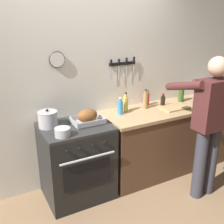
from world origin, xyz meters
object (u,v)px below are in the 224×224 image
(saucepan, at_px, (63,132))
(bottle_soy_sauce, at_px, (163,101))
(person_cook, at_px, (209,120))
(stock_pot, at_px, (48,119))
(stove, at_px, (77,161))
(cutting_board, at_px, (174,107))
(bottle_hot_sauce, at_px, (147,99))
(bottle_vinegar, at_px, (145,101))
(bottle_olive_oil, at_px, (181,94))
(roasting_pan, at_px, (88,117))
(bottle_cooking_oil, at_px, (126,104))
(bottle_dish_soap, at_px, (120,107))

(saucepan, bearing_deg, bottle_soy_sauce, 10.56)
(person_cook, distance_m, stock_pot, 1.78)
(stove, xyz_separation_m, cutting_board, (1.36, -0.06, 0.46))
(person_cook, bearing_deg, cutting_board, -5.78)
(bottle_soy_sauce, bearing_deg, bottle_hot_sauce, 139.94)
(saucepan, height_order, bottle_hot_sauce, bottle_hot_sauce)
(bottle_vinegar, bearing_deg, bottle_olive_oil, 0.70)
(person_cook, xyz_separation_m, bottle_soy_sauce, (-0.06, 0.75, 0.02))
(bottle_hot_sauce, bearing_deg, roasting_pan, -167.73)
(stove, bearing_deg, bottle_hot_sauce, 10.59)
(saucepan, xyz_separation_m, bottle_cooking_oil, (0.94, 0.33, 0.06))
(bottle_dish_soap, bearing_deg, bottle_cooking_oil, 26.36)
(roasting_pan, relative_size, bottle_dish_soap, 1.65)
(cutting_board, bearing_deg, bottle_cooking_oil, 163.00)
(cutting_board, distance_m, bottle_olive_oil, 0.34)
(roasting_pan, bearing_deg, stock_pot, 165.81)
(roasting_pan, xyz_separation_m, stock_pot, (-0.42, 0.11, 0.02))
(stove, relative_size, roasting_pan, 2.56)
(cutting_board, height_order, bottle_olive_oil, bottle_olive_oil)
(stock_pot, distance_m, bottle_soy_sauce, 1.54)
(stove, distance_m, person_cook, 1.58)
(person_cook, distance_m, bottle_dish_soap, 1.04)
(person_cook, height_order, bottle_dish_soap, person_cook)
(roasting_pan, xyz_separation_m, bottle_olive_oil, (1.48, 0.13, 0.03))
(cutting_board, bearing_deg, bottle_vinegar, 152.44)
(bottle_dish_soap, distance_m, bottle_olive_oil, 1.01)
(stove, xyz_separation_m, bottle_vinegar, (1.02, 0.12, 0.56))
(stove, distance_m, cutting_board, 1.43)
(cutting_board, distance_m, bottle_dish_soap, 0.75)
(person_cook, relative_size, saucepan, 10.37)
(saucepan, bearing_deg, bottle_dish_soap, 18.69)
(stock_pot, xyz_separation_m, bottle_olive_oil, (1.90, 0.02, 0.02))
(stock_pot, bearing_deg, bottle_dish_soap, -1.63)
(bottle_olive_oil, bearing_deg, bottle_vinegar, -179.30)
(stove, relative_size, stock_pot, 4.23)
(stove, bearing_deg, saucepan, -136.10)
(bottle_dish_soap, bearing_deg, saucepan, -161.31)
(stock_pot, bearing_deg, bottle_vinegar, 0.52)
(person_cook, height_order, bottle_hot_sauce, person_cook)
(person_cook, xyz_separation_m, roasting_pan, (-1.18, 0.68, 0.02))
(roasting_pan, distance_m, stock_pot, 0.44)
(stock_pot, distance_m, bottle_hot_sauce, 1.39)
(bottle_vinegar, bearing_deg, stock_pot, -179.48)
(bottle_soy_sauce, bearing_deg, person_cook, -85.62)
(person_cook, bearing_deg, bottle_cooking_oil, 33.28)
(bottle_dish_soap, height_order, bottle_olive_oil, bottle_olive_oil)
(bottle_cooking_oil, relative_size, bottle_olive_oil, 0.96)
(stove, bearing_deg, bottle_olive_oil, 4.38)
(cutting_board, relative_size, bottle_dish_soap, 1.69)
(bottle_cooking_oil, xyz_separation_m, bottle_soy_sauce, (0.54, -0.06, -0.03))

